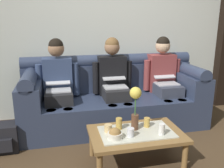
{
  "coord_description": "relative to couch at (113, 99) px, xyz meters",
  "views": [
    {
      "loc": [
        -0.73,
        -1.99,
        1.47
      ],
      "look_at": [
        -0.08,
        0.92,
        0.66
      ],
      "focal_mm": 38.81,
      "sensor_mm": 36.0,
      "label": 1
    }
  ],
  "objects": [
    {
      "name": "back_wall_patterned",
      "position": [
        0.0,
        0.53,
        1.08
      ],
      "size": [
        6.0,
        0.12,
        2.9
      ],
      "primitive_type": "cube",
      "color": "silver",
      "rests_on": "ground_plane"
    },
    {
      "name": "couch",
      "position": [
        0.0,
        0.0,
        0.0
      ],
      "size": [
        2.47,
        0.88,
        0.96
      ],
      "color": "#2D3851",
      "rests_on": "ground_plane"
    },
    {
      "name": "person_left",
      "position": [
        -0.75,
        -0.0,
        0.29
      ],
      "size": [
        0.56,
        0.67,
        1.22
      ],
      "color": "#232326",
      "rests_on": "ground_plane"
    },
    {
      "name": "person_middle",
      "position": [
        0.0,
        -0.0,
        0.29
      ],
      "size": [
        0.56,
        0.67,
        1.22
      ],
      "color": "#232326",
      "rests_on": "ground_plane"
    },
    {
      "name": "person_right",
      "position": [
        0.75,
        -0.0,
        0.29
      ],
      "size": [
        0.56,
        0.67,
        1.22
      ],
      "color": "#383D4C",
      "rests_on": "ground_plane"
    },
    {
      "name": "coffee_table",
      "position": [
        0.0,
        -1.03,
        -0.06
      ],
      "size": [
        0.94,
        0.59,
        0.36
      ],
      "color": "olive",
      "rests_on": "ground_plane"
    },
    {
      "name": "flower_vase",
      "position": [
        0.0,
        -0.97,
        0.28
      ],
      "size": [
        0.12,
        0.12,
        0.45
      ],
      "color": "brown",
      "rests_on": "coffee_table"
    },
    {
      "name": "snack_bowl",
      "position": [
        -0.25,
        -1.12,
        0.03
      ],
      "size": [
        0.14,
        0.14,
        0.12
      ],
      "color": "silver",
      "rests_on": "coffee_table"
    },
    {
      "name": "cup_near_left",
      "position": [
        0.14,
        -0.94,
        0.04
      ],
      "size": [
        0.06,
        0.06,
        0.1
      ],
      "primitive_type": "cylinder",
      "color": "gold",
      "rests_on": "coffee_table"
    },
    {
      "name": "cup_near_right",
      "position": [
        -0.28,
        -0.97,
        0.03
      ],
      "size": [
        0.08,
        0.08,
        0.08
      ],
      "primitive_type": "cylinder",
      "color": "#DBB77A",
      "rests_on": "coffee_table"
    },
    {
      "name": "cup_far_center",
      "position": [
        0.22,
        -1.15,
        0.05
      ],
      "size": [
        0.06,
        0.06,
        0.11
      ],
      "primitive_type": "cylinder",
      "color": "white",
      "rests_on": "coffee_table"
    },
    {
      "name": "cup_far_left",
      "position": [
        -0.09,
        -1.12,
        0.04
      ],
      "size": [
        0.07,
        0.07,
        0.09
      ],
      "primitive_type": "cylinder",
      "color": "silver",
      "rests_on": "coffee_table"
    },
    {
      "name": "cup_far_right",
      "position": [
        -0.16,
        -0.93,
        0.05
      ],
      "size": [
        0.06,
        0.06,
        0.12
      ],
      "primitive_type": "cylinder",
      "color": "gold",
      "rests_on": "coffee_table"
    },
    {
      "name": "backpack_left",
      "position": [
        -1.4,
        -0.46,
        -0.21
      ],
      "size": [
        0.35,
        0.28,
        0.32
      ],
      "color": "black",
      "rests_on": "ground_plane"
    }
  ]
}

